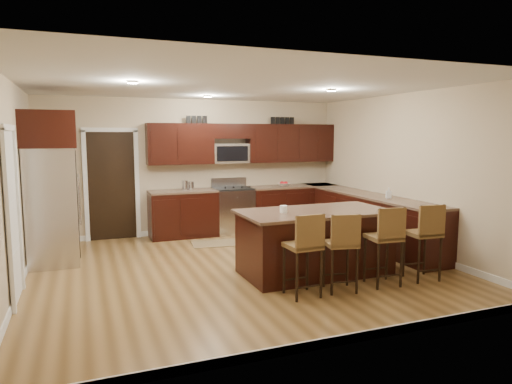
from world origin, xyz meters
name	(u,v)px	position (x,y,z in m)	size (l,w,h in m)	color
floor	(241,268)	(0.00, 0.00, 0.00)	(6.00, 6.00, 0.00)	olive
ceiling	(240,85)	(0.00, 0.00, 2.70)	(6.00, 6.00, 0.00)	silver
wall_back	(196,167)	(0.00, 2.75, 1.35)	(6.00, 6.00, 0.00)	#C0AD8B
wall_left	(11,187)	(-3.00, 0.00, 1.35)	(5.50, 5.50, 0.00)	#C0AD8B
wall_right	(407,173)	(3.00, 0.00, 1.35)	(5.50, 5.50, 0.00)	#C0AD8B
base_cabinets	(309,215)	(1.90, 1.45, 0.46)	(4.02, 3.96, 0.92)	black
upper_cabinets	(247,142)	(1.04, 2.58, 1.84)	(4.00, 0.33, 0.80)	black
range	(233,210)	(0.68, 2.45, 0.47)	(0.76, 0.64, 1.11)	silver
microwave	(230,153)	(0.68, 2.60, 1.62)	(0.76, 0.31, 0.40)	silver
doorway	(112,186)	(-1.65, 2.73, 1.03)	(0.85, 0.03, 2.06)	black
pantry_door	(12,218)	(-2.98, -0.30, 1.02)	(0.03, 0.80, 2.04)	white
letter_decor	(240,120)	(0.90, 2.58, 2.29)	(2.20, 0.03, 0.15)	black
island	(315,244)	(0.92, -0.61, 0.43)	(2.19, 1.17, 0.92)	black
stool_left	(305,245)	(0.33, -1.45, 0.66)	(0.41, 0.41, 1.05)	brown
stool_mid	(342,243)	(0.85, -1.45, 0.64)	(0.45, 0.45, 1.02)	brown
stool_right	(386,237)	(1.52, -1.45, 0.66)	(0.43, 0.43, 1.07)	brown
refrigerator	(52,187)	(-2.62, 1.31, 1.21)	(0.79, 0.96, 2.35)	silver
floor_mat	(217,243)	(0.09, 1.64, 0.01)	(0.90, 0.60, 0.01)	olive
fruit_bowl	(284,184)	(1.82, 2.45, 0.95)	(0.25, 0.25, 0.06)	silver
soap_bottle	(389,193)	(2.70, 0.07, 1.01)	(0.08, 0.08, 0.18)	#B2B2B2
canister_tall	(185,185)	(-0.30, 2.45, 1.02)	(0.12, 0.12, 0.19)	silver
canister_short	(191,186)	(-0.18, 2.45, 1.00)	(0.11, 0.11, 0.17)	silver
island_jar	(283,209)	(0.42, -0.61, 0.97)	(0.10, 0.10, 0.10)	white
stool_extra	(426,233)	(2.17, -1.45, 0.66)	(0.43, 0.43, 1.07)	brown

